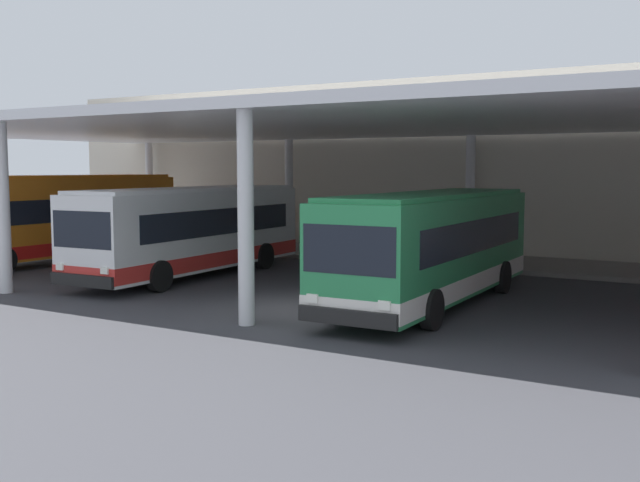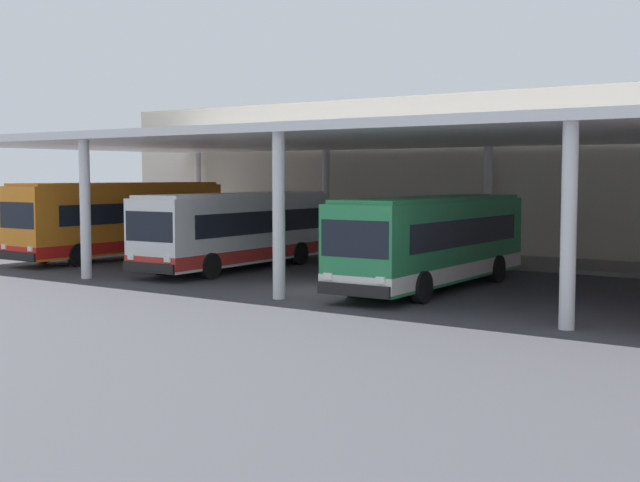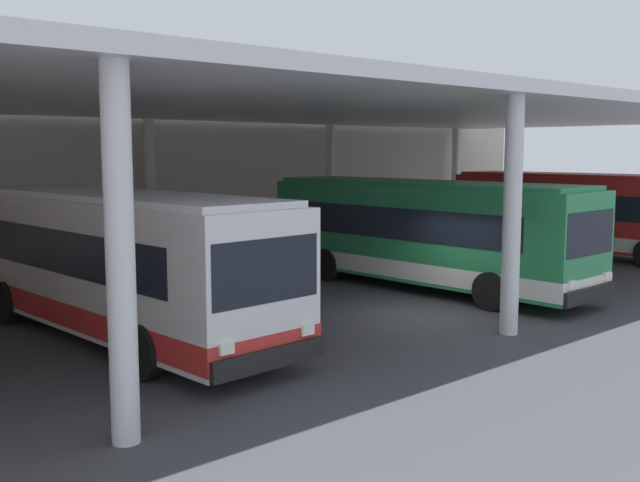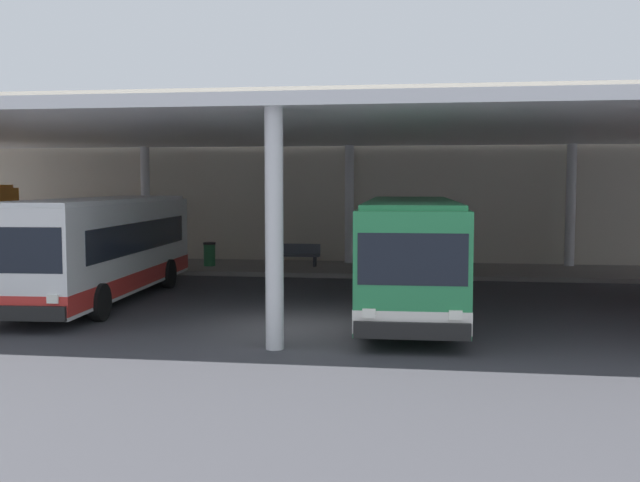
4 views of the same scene
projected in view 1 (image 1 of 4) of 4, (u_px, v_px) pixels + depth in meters
The scene contains 9 objects.
ground_plane at pixel (301, 308), 20.49m from camera, with size 200.00×200.00×0.00m, color #3D3D42.
platform_kerb at pixel (454, 260), 30.52m from camera, with size 42.00×4.50×0.18m, color gray.
station_building_facade at pixel (482, 166), 32.91m from camera, with size 48.00×1.60×7.91m, color beige.
canopy_shelter at pixel (389, 125), 24.67m from camera, with size 40.00×17.00×5.55m.
bus_nearest_bay at pixel (58, 217), 30.56m from camera, with size 2.78×11.35×3.57m.
bus_second_bay at pixel (192, 230), 26.44m from camera, with size 3.08×10.64×3.17m.
bus_middle_bay at pixel (433, 246), 20.96m from camera, with size 2.92×10.59×3.17m.
bench_waiting at pixel (411, 244), 31.52m from camera, with size 1.80×0.45×0.92m.
trash_bin at pixel (331, 240), 33.03m from camera, with size 0.52×0.52×0.98m.
Camera 1 is at (10.84, -17.07, 3.85)m, focal length 41.78 mm.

